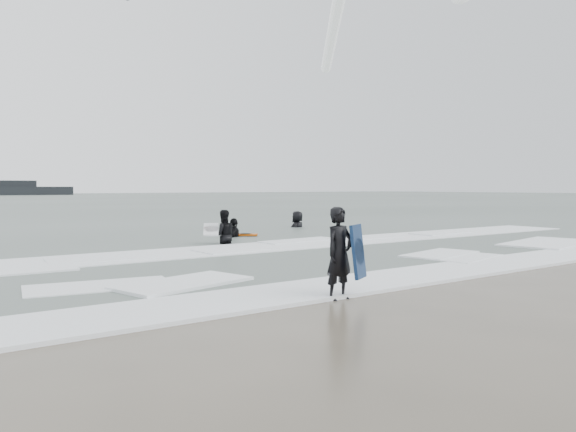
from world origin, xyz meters
TOP-DOWN VIEW (x-y plane):
  - ground at (0.00, 0.00)m, footprint 320.00×320.00m
  - surfer_centre at (-3.45, -1.50)m, footprint 0.65×0.46m
  - surfer_wading at (-0.74, 7.79)m, footprint 1.00×0.87m
  - surfer_right_near at (0.89, 9.91)m, footprint 1.15×1.12m
  - surfer_right_far at (5.97, 12.71)m, footprint 1.15×1.10m
  - surf_foam at (0.00, 3.70)m, footprint 30.03×9.06m
  - bodyboards at (-0.94, 5.48)m, footprint 5.35×12.28m
  - vessel_horizon at (12.84, 132.57)m, footprint 24.76×4.42m

SIDE VIEW (x-z plane):
  - ground at x=0.00m, z-range 0.00..0.00m
  - surfer_centre at x=-3.45m, z-range -0.83..0.83m
  - surfer_wading at x=-0.74m, z-range -0.88..0.88m
  - surfer_right_near at x=0.89m, z-range -0.97..0.97m
  - surfer_right_far at x=5.97m, z-range -0.99..0.99m
  - surf_foam at x=0.00m, z-range 0.00..0.08m
  - bodyboards at x=-0.94m, z-range -0.13..1.12m
  - vessel_horizon at x=12.84m, z-range -0.42..2.94m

